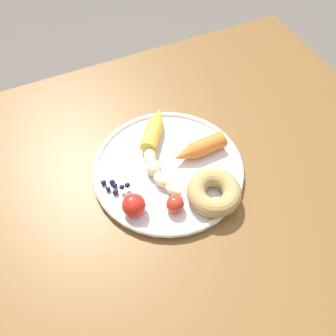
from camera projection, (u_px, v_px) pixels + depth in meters
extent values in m
plane|color=#5F5952|center=(158.00, 296.00, 1.32)|extent=(6.00, 6.00, 0.00)
cube|color=brown|center=(150.00, 189.00, 0.74)|extent=(1.10, 0.78, 0.03)
cube|color=brown|center=(245.00, 125.00, 1.33)|extent=(0.05, 0.05, 0.70)
cylinder|color=silver|center=(168.00, 170.00, 0.74)|extent=(0.29, 0.29, 0.01)
torus|color=silver|center=(168.00, 168.00, 0.74)|extent=(0.30, 0.30, 0.01)
ellipsoid|color=beige|center=(151.00, 145.00, 0.76)|extent=(0.04, 0.04, 0.02)
ellipsoid|color=beige|center=(150.00, 156.00, 0.74)|extent=(0.04, 0.04, 0.02)
ellipsoid|color=beige|center=(153.00, 168.00, 0.72)|extent=(0.03, 0.04, 0.03)
ellipsoid|color=beige|center=(161.00, 180.00, 0.71)|extent=(0.03, 0.04, 0.02)
ellipsoid|color=beige|center=(173.00, 190.00, 0.70)|extent=(0.04, 0.04, 0.02)
cylinder|color=orange|center=(208.00, 145.00, 0.75)|extent=(0.07, 0.04, 0.03)
cone|color=orange|center=(184.00, 155.00, 0.73)|extent=(0.05, 0.04, 0.03)
cylinder|color=yellow|center=(152.00, 136.00, 0.76)|extent=(0.07, 0.07, 0.03)
cone|color=yellow|center=(158.00, 116.00, 0.80)|extent=(0.05, 0.06, 0.03)
torus|color=tan|center=(214.00, 192.00, 0.68)|extent=(0.11, 0.11, 0.04)
sphere|color=#191638|center=(112.00, 182.00, 0.71)|extent=(0.01, 0.01, 0.01)
sphere|color=#191638|center=(103.00, 183.00, 0.71)|extent=(0.01, 0.01, 0.01)
sphere|color=#191638|center=(108.00, 189.00, 0.70)|extent=(0.01, 0.01, 0.01)
sphere|color=#191638|center=(115.00, 193.00, 0.70)|extent=(0.01, 0.01, 0.01)
sphere|color=#191638|center=(115.00, 185.00, 0.71)|extent=(0.01, 0.01, 0.01)
sphere|color=#191638|center=(126.00, 183.00, 0.70)|extent=(0.01, 0.01, 0.01)
sphere|color=#191638|center=(122.00, 188.00, 0.69)|extent=(0.01, 0.01, 0.01)
sphere|color=red|center=(134.00, 205.00, 0.66)|extent=(0.04, 0.04, 0.04)
sphere|color=red|center=(175.00, 204.00, 0.67)|extent=(0.03, 0.03, 0.03)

